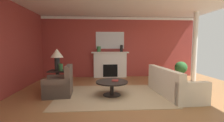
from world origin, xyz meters
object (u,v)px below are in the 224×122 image
(table_lamp, at_px, (57,55))
(sofa, at_px, (173,85))
(vase_on_side_table, at_px, (61,67))
(vase_mantel_right, at_px, (121,48))
(fireplace, at_px, (110,65))
(mantel_mirror, at_px, (110,40))
(armchair_near_window, at_px, (60,86))
(side_table, at_px, (58,79))
(vase_mantel_left, at_px, (99,49))
(potted_plant, at_px, (181,69))
(coffee_table, at_px, (112,85))

(table_lamp, bearing_deg, sofa, -11.54)
(vase_on_side_table, relative_size, vase_mantel_right, 0.73)
(fireplace, distance_m, table_lamp, 2.98)
(mantel_mirror, xyz_separation_m, armchair_near_window, (-1.72, -2.93, -1.51))
(fireplace, xyz_separation_m, side_table, (-1.95, -2.16, -0.19))
(vase_mantel_left, height_order, vase_mantel_right, vase_mantel_right)
(sofa, height_order, potted_plant, sofa)
(coffee_table, bearing_deg, mantel_mirror, 88.03)
(fireplace, bearing_deg, armchair_near_window, -121.41)
(mantel_mirror, height_order, potted_plant, mantel_mirror)
(vase_on_side_table, distance_m, vase_mantel_right, 3.30)
(coffee_table, bearing_deg, vase_mantel_right, 77.04)
(vase_on_side_table, bearing_deg, vase_mantel_left, 60.60)
(potted_plant, bearing_deg, fireplace, 167.80)
(vase_mantel_right, bearing_deg, armchair_near_window, -129.38)
(coffee_table, relative_size, vase_mantel_right, 2.97)
(fireplace, bearing_deg, vase_mantel_right, -5.16)
(vase_mantel_right, bearing_deg, vase_mantel_left, 180.00)
(fireplace, bearing_deg, coffee_table, -92.06)
(coffee_table, relative_size, vase_on_side_table, 4.10)
(armchair_near_window, relative_size, table_lamp, 1.27)
(armchair_near_window, bearing_deg, potted_plant, 23.10)
(side_table, distance_m, vase_on_side_table, 0.46)
(armchair_near_window, height_order, coffee_table, armchair_near_window)
(fireplace, distance_m, armchair_near_window, 3.31)
(coffee_table, height_order, vase_on_side_table, vase_on_side_table)
(sofa, distance_m, vase_mantel_right, 3.35)
(vase_mantel_right, bearing_deg, table_lamp, -139.93)
(coffee_table, height_order, side_table, side_table)
(sofa, height_order, vase_on_side_table, vase_on_side_table)
(fireplace, distance_m, vase_on_side_table, 2.91)
(mantel_mirror, relative_size, armchair_near_window, 1.46)
(vase_on_side_table, bearing_deg, coffee_table, -19.80)
(coffee_table, distance_m, side_table, 1.99)
(armchair_near_window, xyz_separation_m, vase_mantel_left, (1.17, 2.76, 1.09))
(sofa, relative_size, vase_on_side_table, 8.82)
(potted_plant, bearing_deg, armchair_near_window, -156.90)
(coffee_table, bearing_deg, vase_on_side_table, 160.20)
(table_lamp, bearing_deg, vase_mantel_right, 40.07)
(fireplace, height_order, potted_plant, fireplace)
(sofa, height_order, armchair_near_window, armchair_near_window)
(side_table, distance_m, potted_plant, 5.39)
(vase_mantel_left, height_order, vase_on_side_table, vase_mantel_left)
(mantel_mirror, xyz_separation_m, coffee_table, (-0.10, -3.01, -1.48))
(table_lamp, distance_m, vase_mantel_left, 2.54)
(sofa, distance_m, potted_plant, 2.64)
(vase_mantel_left, xyz_separation_m, vase_mantel_right, (1.10, 0.00, 0.03))
(side_table, relative_size, potted_plant, 0.84)
(coffee_table, height_order, vase_mantel_left, vase_mantel_left)
(fireplace, distance_m, sofa, 3.46)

